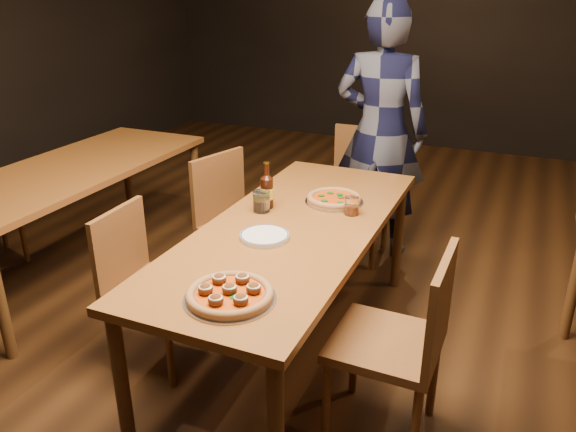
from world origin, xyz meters
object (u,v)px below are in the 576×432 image
at_px(pizza_meatball, 230,294).
at_px(plate_stack, 265,236).
at_px(table_left, 72,177).
at_px(amber_glass, 352,206).
at_px(chair_end, 355,193).
at_px(diner, 381,132).
at_px(chair_main_sw, 243,226).
at_px(water_glass, 262,201).
at_px(chair_main_nw, 155,287).
at_px(pizza_margherita, 334,199).
at_px(beer_bottle, 267,192).
at_px(table_main, 292,239).
at_px(chair_main_e, 386,341).

relative_size(pizza_meatball, plate_stack, 1.54).
distance_m(table_left, pizza_meatball, 2.04).
bearing_deg(plate_stack, amber_glass, 57.82).
xyz_separation_m(table_left, chair_end, (1.64, 0.98, -0.20)).
height_order(table_left, plate_stack, plate_stack).
xyz_separation_m(chair_end, diner, (0.12, 0.16, 0.42)).
bearing_deg(plate_stack, chair_main_sw, 125.60).
distance_m(pizza_meatball, water_glass, 0.89).
bearing_deg(chair_main_nw, water_glass, -43.95).
distance_m(pizza_margherita, diner, 1.07).
bearing_deg(beer_bottle, plate_stack, -66.25).
distance_m(table_main, chair_end, 1.30).
xyz_separation_m(chair_main_nw, diner, (0.67, 1.77, 0.46)).
relative_size(pizza_margherita, amber_glass, 3.38).
distance_m(chair_main_sw, amber_glass, 0.85).
height_order(table_left, diner, diner).
bearing_deg(chair_main_sw, water_glass, -123.44).
xyz_separation_m(chair_main_e, chair_end, (-0.64, 1.65, 0.01)).
bearing_deg(plate_stack, pizza_margherita, 75.98).
height_order(chair_main_nw, pizza_margherita, chair_main_nw).
relative_size(pizza_margherita, water_glass, 2.87).
relative_size(chair_end, pizza_margherita, 3.00).
bearing_deg(plate_stack, table_main, 73.10).
bearing_deg(table_main, pizza_meatball, -85.46).
bearing_deg(chair_main_e, diner, -162.84).
xyz_separation_m(chair_main_nw, chair_main_e, (1.20, -0.04, 0.03)).
relative_size(table_left, pizza_meatball, 5.66).
relative_size(chair_main_nw, plate_stack, 3.79).
height_order(pizza_meatball, plate_stack, pizza_meatball).
height_order(chair_end, amber_glass, chair_end).
distance_m(table_main, chair_main_e, 0.72).
bearing_deg(table_left, chair_main_sw, 8.20).
relative_size(chair_main_nw, chair_main_sw, 0.94).
height_order(beer_bottle, diner, diner).
xyz_separation_m(chair_main_sw, diner, (0.59, 0.97, 0.43)).
bearing_deg(table_left, chair_end, 30.92).
xyz_separation_m(table_left, water_glass, (1.48, -0.19, 0.13)).
relative_size(pizza_meatball, diner, 0.20).
bearing_deg(pizza_margherita, chair_main_sw, 172.13).
height_order(chair_main_sw, pizza_meatball, chair_main_sw).
xyz_separation_m(table_left, diner, (1.76, 1.14, 0.22)).
relative_size(chair_main_nw, chair_end, 0.91).
distance_m(chair_main_sw, plate_stack, 0.86).
bearing_deg(table_main, chair_main_nw, -151.82).
height_order(plate_stack, beer_bottle, beer_bottle).
bearing_deg(plate_stack, water_glass, 118.27).
height_order(plate_stack, amber_glass, amber_glass).
distance_m(pizza_margherita, beer_bottle, 0.38).
height_order(pizza_meatball, amber_glass, amber_glass).
distance_m(table_left, chair_main_nw, 1.28).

